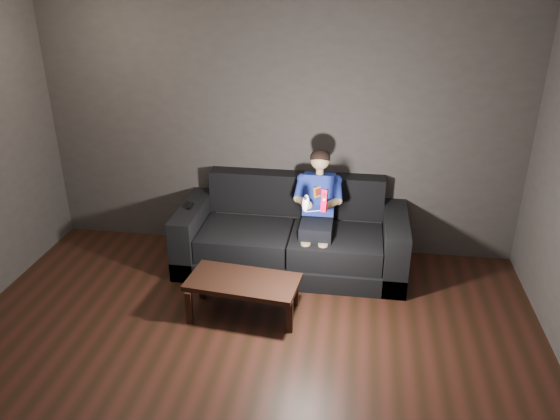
# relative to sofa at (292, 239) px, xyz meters

# --- Properties ---
(floor) EXTENTS (5.00, 5.00, 0.00)m
(floor) POSITION_rel_sofa_xyz_m (-0.20, -2.06, -0.29)
(floor) COLOR black
(floor) RESTS_ON ground
(back_wall) EXTENTS (5.00, 0.04, 2.70)m
(back_wall) POSITION_rel_sofa_xyz_m (-0.20, 0.44, 1.06)
(back_wall) COLOR #393432
(back_wall) RESTS_ON ground
(ceiling) EXTENTS (5.00, 5.00, 0.02)m
(ceiling) POSITION_rel_sofa_xyz_m (-0.20, -2.06, 2.41)
(ceiling) COLOR silver
(ceiling) RESTS_ON back_wall
(sofa) EXTENTS (2.30, 0.99, 0.89)m
(sofa) POSITION_rel_sofa_xyz_m (0.00, 0.00, 0.00)
(sofa) COLOR black
(sofa) RESTS_ON floor
(child) EXTENTS (0.47, 0.58, 1.15)m
(child) POSITION_rel_sofa_xyz_m (0.26, -0.06, 0.46)
(child) COLOR black
(child) RESTS_ON sofa
(wii_remote_red) EXTENTS (0.06, 0.08, 0.21)m
(wii_remote_red) POSITION_rel_sofa_xyz_m (0.35, -0.51, 0.68)
(wii_remote_red) COLOR red
(wii_remote_red) RESTS_ON child
(nunchuk_white) EXTENTS (0.09, 0.11, 0.17)m
(nunchuk_white) POSITION_rel_sofa_xyz_m (0.18, -0.50, 0.64)
(nunchuk_white) COLOR white
(nunchuk_white) RESTS_ON child
(wii_remote_black) EXTENTS (0.04, 0.14, 0.03)m
(wii_remote_black) POSITION_rel_sofa_xyz_m (-1.04, -0.09, 0.35)
(wii_remote_black) COLOR black
(wii_remote_black) RESTS_ON sofa
(coffee_table) EXTENTS (1.02, 0.59, 0.35)m
(coffee_table) POSITION_rel_sofa_xyz_m (-0.31, -0.95, 0.02)
(coffee_table) COLOR black
(coffee_table) RESTS_ON floor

